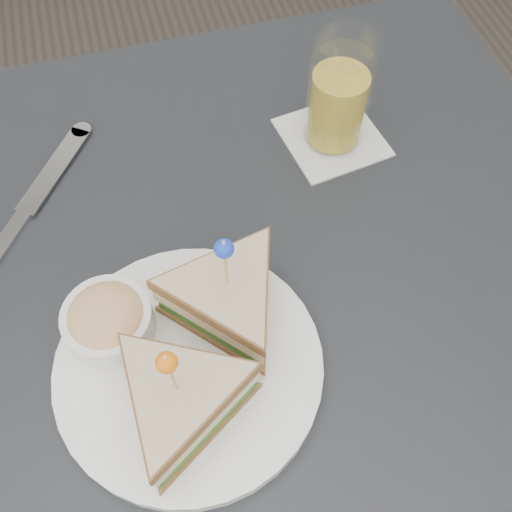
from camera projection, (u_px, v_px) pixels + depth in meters
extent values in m
plane|color=#3F3833|center=(253.00, 456.00, 1.21)|extent=(3.50, 3.50, 0.00)
cube|color=black|center=(249.00, 299.00, 0.58)|extent=(0.80, 0.80, 0.03)
cylinder|color=black|center=(13.00, 273.00, 1.03)|extent=(0.04, 0.04, 0.72)
cylinder|color=black|center=(376.00, 190.00, 1.12)|extent=(0.04, 0.04, 0.72)
cylinder|color=white|center=(190.00, 368.00, 0.52)|extent=(0.25, 0.25, 0.01)
cylinder|color=white|center=(189.00, 364.00, 0.51)|extent=(0.25, 0.25, 0.00)
cylinder|color=#D9BC7C|center=(172.00, 377.00, 0.41)|extent=(0.00, 0.00, 0.08)
sphere|color=orange|center=(167.00, 363.00, 0.39)|extent=(0.02, 0.02, 0.02)
cylinder|color=#D9BC7C|center=(226.00, 267.00, 0.46)|extent=(0.00, 0.00, 0.08)
sphere|color=blue|center=(224.00, 249.00, 0.44)|extent=(0.02, 0.02, 0.02)
cylinder|color=white|center=(110.00, 323.00, 0.51)|extent=(0.08, 0.08, 0.04)
ellipsoid|color=#E0B772|center=(106.00, 317.00, 0.50)|extent=(0.07, 0.07, 0.03)
cube|color=silver|center=(2.00, 246.00, 0.59)|extent=(0.08, 0.10, 0.01)
cube|color=silver|center=(54.00, 170.00, 0.64)|extent=(0.09, 0.12, 0.00)
cylinder|color=silver|center=(81.00, 130.00, 0.67)|extent=(0.03, 0.03, 0.00)
cube|color=silver|center=(332.00, 137.00, 0.67)|extent=(0.12, 0.12, 0.00)
cylinder|color=gold|center=(337.00, 107.00, 0.63)|extent=(0.07, 0.07, 0.09)
cylinder|color=white|center=(339.00, 92.00, 0.61)|extent=(0.08, 0.08, 0.14)
cube|color=white|center=(346.00, 72.00, 0.60)|extent=(0.02, 0.02, 0.02)
cube|color=white|center=(334.00, 88.00, 0.60)|extent=(0.02, 0.02, 0.02)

